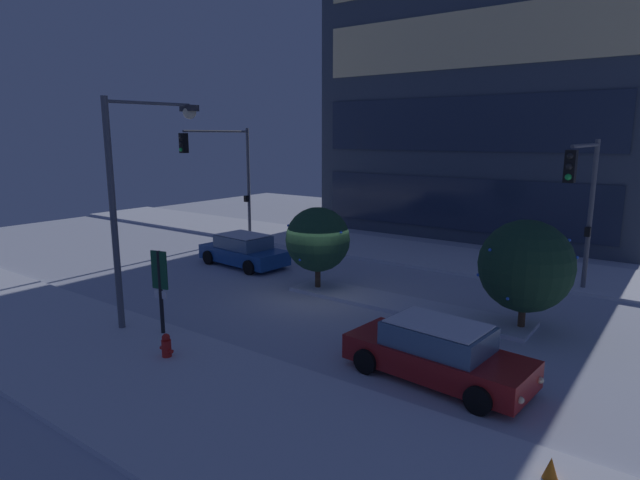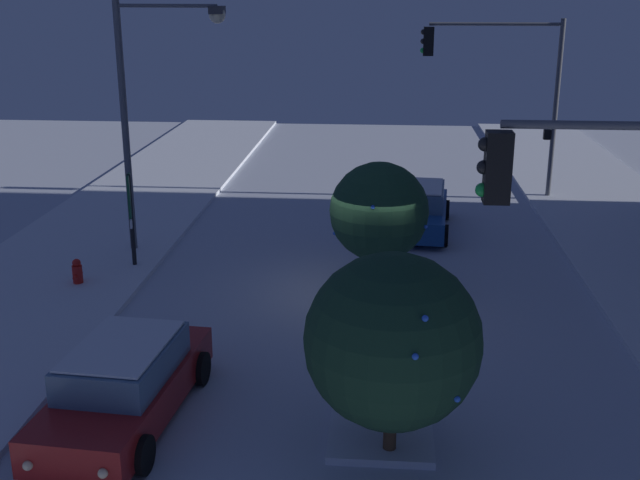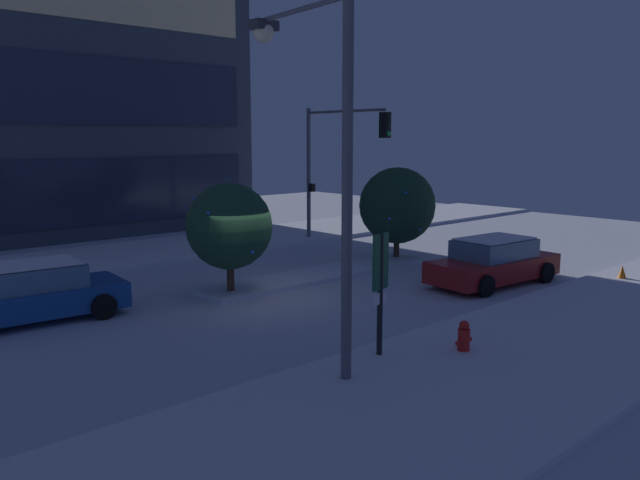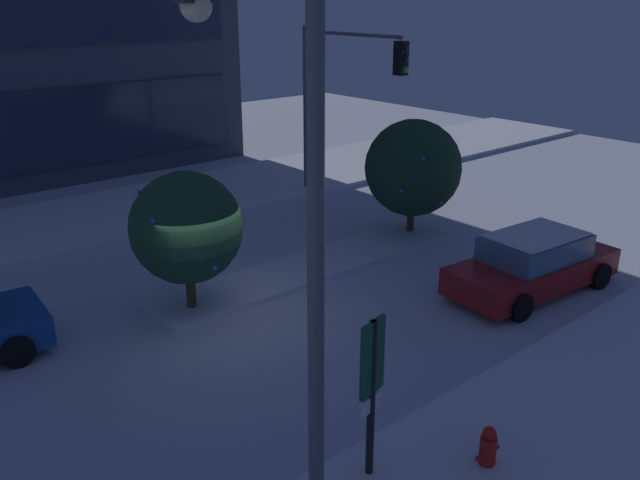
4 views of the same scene
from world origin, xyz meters
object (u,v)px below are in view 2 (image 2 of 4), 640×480
car_far (416,209)px  traffic_light_corner_far_left (505,77)px  street_lamp_arched (153,92)px  parking_info_sign (131,210)px  decorated_tree_left_of_median (393,341)px  fire_hydrant (78,274)px  decorated_tree_median (379,212)px  car_near (125,384)px

car_far → traffic_light_corner_far_left: bearing=-30.7°
street_lamp_arched → parking_info_sign: street_lamp_arched is taller
decorated_tree_left_of_median → parking_info_sign: bearing=-140.9°
fire_hydrant → decorated_tree_median: (-0.64, 7.78, 1.68)m
fire_hydrant → decorated_tree_left_of_median: decorated_tree_left_of_median is taller
street_lamp_arched → parking_info_sign: 3.33m
street_lamp_arched → fire_hydrant: bearing=-110.7°
car_near → fire_hydrant: 7.18m
street_lamp_arched → fire_hydrant: (2.85, -1.46, -4.35)m
car_far → fire_hydrant: (5.87, -8.94, -0.33)m
fire_hydrant → street_lamp_arched: bearing=152.8°
parking_info_sign → street_lamp_arched: bearing=59.8°
traffic_light_corner_far_left → parking_info_sign: (8.77, -11.08, -2.74)m
traffic_light_corner_far_left → decorated_tree_median: size_ratio=1.94×
street_lamp_arched → fire_hydrant: 5.40m
car_near → traffic_light_corner_far_left: bearing=157.1°
traffic_light_corner_far_left → decorated_tree_left_of_median: traffic_light_corner_far_left is taller
parking_info_sign → car_far: bearing=16.5°
traffic_light_corner_far_left → car_near: bearing=62.2°
street_lamp_arched → fire_hydrant: street_lamp_arched is taller
decorated_tree_median → street_lamp_arched: bearing=-109.3°
car_near → traffic_light_corner_far_left: traffic_light_corner_far_left is taller
car_far → street_lamp_arched: bearing=116.8°
car_far → decorated_tree_left_of_median: decorated_tree_left_of_median is taller
fire_hydrant → decorated_tree_median: decorated_tree_median is taller
decorated_tree_left_of_median → car_far: bearing=176.1°
street_lamp_arched → car_near: bearing=-72.0°
car_near → traffic_light_corner_far_left: 19.18m
car_far → street_lamp_arched: 9.01m
car_near → parking_info_sign: (-7.87, -2.31, 0.99)m
car_far → traffic_light_corner_far_left: (-4.42, 3.17, 3.74)m
parking_info_sign → traffic_light_corner_far_left: bearing=26.1°
traffic_light_corner_far_left → street_lamp_arched: (7.44, -10.65, 0.28)m
parking_info_sign → decorated_tree_left_of_median: (8.64, 7.03, 0.39)m
car_near → parking_info_sign: size_ratio=1.80×
decorated_tree_left_of_median → decorated_tree_median: bearing=-177.9°
traffic_light_corner_far_left → fire_hydrant: traffic_light_corner_far_left is taller
traffic_light_corner_far_left → street_lamp_arched: street_lamp_arched is taller
parking_info_sign → decorated_tree_left_of_median: bearing=-63.1°
car_far → fire_hydrant: size_ratio=5.86×
street_lamp_arched → parking_info_sign: size_ratio=2.66×
car_near → decorated_tree_median: size_ratio=1.46×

